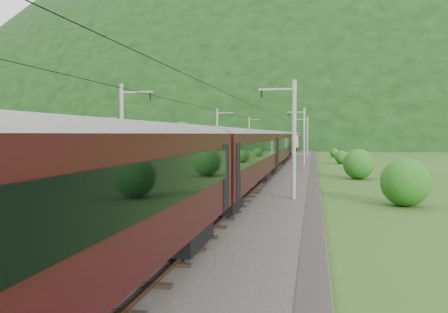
# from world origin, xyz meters

# --- Properties ---
(ground) EXTENTS (600.00, 600.00, 0.00)m
(ground) POSITION_xyz_m (0.00, 0.00, 0.00)
(ground) COLOR #2A4C17
(ground) RESTS_ON ground
(railbed) EXTENTS (14.00, 220.00, 0.30)m
(railbed) POSITION_xyz_m (0.00, 10.00, 0.15)
(railbed) COLOR #38332D
(railbed) RESTS_ON ground
(track_left) EXTENTS (2.40, 220.00, 0.27)m
(track_left) POSITION_xyz_m (-2.40, 10.00, 0.37)
(track_left) COLOR brown
(track_left) RESTS_ON railbed
(track_right) EXTENTS (2.40, 220.00, 0.27)m
(track_right) POSITION_xyz_m (2.40, 10.00, 0.37)
(track_right) COLOR brown
(track_right) RESTS_ON railbed
(catenary_left) EXTENTS (2.54, 192.28, 8.00)m
(catenary_left) POSITION_xyz_m (-6.12, 32.00, 4.50)
(catenary_left) COLOR gray
(catenary_left) RESTS_ON railbed
(catenary_right) EXTENTS (2.54, 192.28, 8.00)m
(catenary_right) POSITION_xyz_m (6.12, 32.00, 4.50)
(catenary_right) COLOR gray
(catenary_right) RESTS_ON railbed
(overhead_wires) EXTENTS (4.83, 198.00, 0.03)m
(overhead_wires) POSITION_xyz_m (0.00, 10.00, 7.10)
(overhead_wires) COLOR black
(overhead_wires) RESTS_ON ground
(mountain_main) EXTENTS (504.00, 360.00, 244.00)m
(mountain_main) POSITION_xyz_m (0.00, 260.00, 0.00)
(mountain_main) COLOR black
(mountain_main) RESTS_ON ground
(mountain_ridge) EXTENTS (336.00, 280.00, 132.00)m
(mountain_ridge) POSITION_xyz_m (-120.00, 300.00, 0.00)
(mountain_ridge) COLOR black
(mountain_ridge) RESTS_ON ground
(train) EXTENTS (3.17, 175.04, 5.52)m
(train) POSITION_xyz_m (2.40, 1.03, 3.73)
(train) COLOR black
(train) RESTS_ON ground
(hazard_post_near) EXTENTS (0.15, 0.15, 1.44)m
(hazard_post_near) POSITION_xyz_m (-0.36, 62.27, 1.02)
(hazard_post_near) COLOR red
(hazard_post_near) RESTS_ON railbed
(hazard_post_far) EXTENTS (0.16, 0.16, 1.49)m
(hazard_post_far) POSITION_xyz_m (0.62, 43.81, 1.04)
(hazard_post_far) COLOR red
(hazard_post_far) RESTS_ON railbed
(signal) EXTENTS (0.27, 0.27, 2.41)m
(signal) POSITION_xyz_m (-4.02, 41.06, 1.71)
(signal) COLOR black
(signal) RESTS_ON railbed
(vegetation_left) EXTENTS (14.02, 143.90, 6.97)m
(vegetation_left) POSITION_xyz_m (-15.66, 23.27, 2.89)
(vegetation_left) COLOR #1B5516
(vegetation_left) RESTS_ON ground
(vegetation_right) EXTENTS (6.05, 98.91, 2.82)m
(vegetation_right) POSITION_xyz_m (12.53, 9.95, 1.24)
(vegetation_right) COLOR #1B5516
(vegetation_right) RESTS_ON ground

